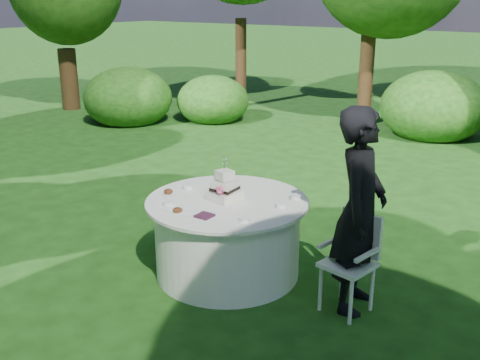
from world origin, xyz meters
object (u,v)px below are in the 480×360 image
Objects in this scene: napkins at (204,216)px; chair at (353,254)px; guest at (360,211)px; table at (227,237)px; cake at (225,189)px.

chair is at bearing 25.10° from napkins.
guest is at bearing 80.93° from chair.
napkins is 1.33m from chair.
guest reaches higher than napkins.
chair is (1.27, 0.10, 0.13)m from table.
table is (-1.28, -0.15, -0.51)m from guest.
cake reaches higher than chair.
guest reaches higher than chair.
napkins is 0.47m from cake.
guest reaches higher than table.
cake is (-0.02, -0.01, 0.50)m from table.
guest is 1.38m from table.
cake is 0.47× the size of chair.
cake is at bearing 86.74° from guest.
cake is (-0.11, 0.44, 0.10)m from napkins.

